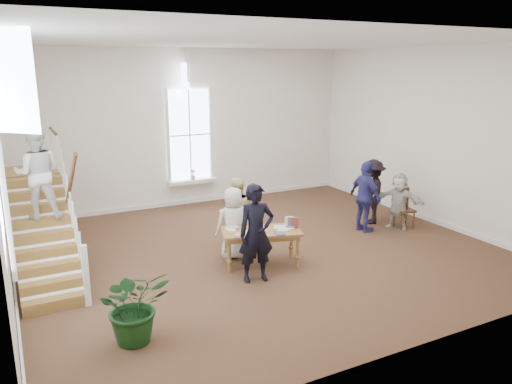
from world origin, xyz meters
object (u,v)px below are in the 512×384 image
elderly_woman (233,223)px  woman_cluster_c (399,201)px  police_officer (256,233)px  woman_cluster_b (372,192)px  floor_plant (135,305)px  side_chair (403,206)px  woman_cluster_a (365,197)px  person_yellow (236,213)px  library_table (261,234)px

elderly_woman → woman_cluster_c: bearing=-172.1°
police_officer → woman_cluster_c: size_ratio=1.33×
woman_cluster_b → floor_plant: (-6.92, -2.93, -0.26)m
woman_cluster_b → side_chair: size_ratio=1.70×
woman_cluster_b → woman_cluster_a: bearing=-19.1°
elderly_woman → woman_cluster_a: 3.63m
person_yellow → woman_cluster_a: woman_cluster_a is taller
woman_cluster_b → floor_plant: 7.52m
library_table → woman_cluster_b: 4.05m
library_table → elderly_woman: 0.71m
elderly_woman → woman_cluster_c: (4.52, -0.07, -0.06)m
police_officer → elderly_woman: (0.10, 1.25, -0.17)m
woman_cluster_a → floor_plant: size_ratio=1.52×
police_officer → library_table: bearing=64.0°
library_table → side_chair: 4.41m
woman_cluster_a → person_yellow: bearing=81.6°
police_officer → woman_cluster_a: size_ratio=1.08×
elderly_woman → police_officer: bearing=94.3°
person_yellow → library_table: bearing=99.3°
library_table → floor_plant: (-3.04, -1.75, -0.08)m
police_officer → woman_cluster_a: (3.72, 1.38, -0.07)m
woman_cluster_b → side_chair: bearing=73.4°
police_officer → floor_plant: (-2.59, -1.11, -0.37)m
woman_cluster_b → woman_cluster_c: (0.30, -0.65, -0.13)m
police_officer → woman_cluster_b: 4.70m
person_yellow → floor_plant: bearing=50.3°
woman_cluster_c → floor_plant: 7.57m
woman_cluster_b → library_table: bearing=-39.0°
library_table → woman_cluster_b: size_ratio=1.05×
library_table → woman_cluster_c: woman_cluster_c is taller
police_officer → woman_cluster_b: police_officer is taller
woman_cluster_a → woman_cluster_c: woman_cluster_a is taller
woman_cluster_b → side_chair: woman_cluster_b is taller
woman_cluster_c → woman_cluster_b: bearing=173.7°
elderly_woman → woman_cluster_b: woman_cluster_b is taller
woman_cluster_b → police_officer: bearing=-33.0°
woman_cluster_c → elderly_woman: bearing=-122.0°
side_chair → library_table: bearing=-161.1°
library_table → floor_plant: floor_plant is taller
elderly_woman → side_chair: elderly_woman is taller
woman_cluster_c → side_chair: 0.26m
woman_cluster_a → woman_cluster_b: woman_cluster_a is taller
library_table → person_yellow: person_yellow is taller
woman_cluster_c → floor_plant: bearing=-103.5°
library_table → woman_cluster_c: (4.17, 0.53, 0.05)m
floor_plant → side_chair: 7.77m
library_table → side_chair: size_ratio=1.78×
woman_cluster_b → elderly_woman: bearing=-48.2°
woman_cluster_c → floor_plant: size_ratio=1.23×
police_officer → woman_cluster_b: bearing=31.7°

